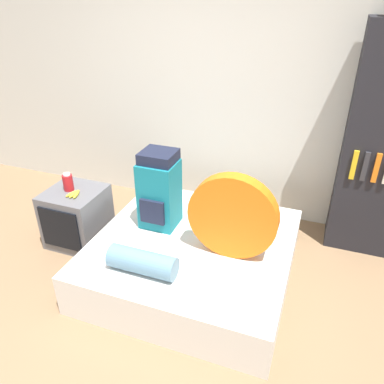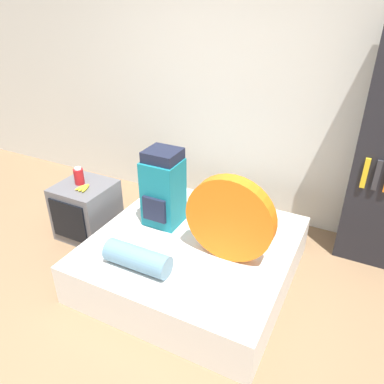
{
  "view_description": "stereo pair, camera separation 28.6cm",
  "coord_description": "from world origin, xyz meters",
  "px_view_note": "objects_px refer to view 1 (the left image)",
  "views": [
    {
      "loc": [
        1.05,
        -1.55,
        2.18
      ],
      "look_at": [
        0.17,
        0.81,
        0.8
      ],
      "focal_mm": 35.0,
      "sensor_mm": 36.0,
      "label": 1
    },
    {
      "loc": [
        1.31,
        -1.43,
        2.18
      ],
      "look_at": [
        0.17,
        0.81,
        0.8
      ],
      "focal_mm": 35.0,
      "sensor_mm": 36.0,
      "label": 2
    }
  ],
  "objects_px": {
    "backpack": "(159,190)",
    "tent_bag": "(233,217)",
    "bookshelf": "(384,147)",
    "sleeping_roll": "(142,262)",
    "television": "(77,217)",
    "canister": "(68,182)"
  },
  "relations": [
    {
      "from": "backpack",
      "to": "bookshelf",
      "type": "bearing_deg",
      "value": 26.27
    },
    {
      "from": "television",
      "to": "tent_bag",
      "type": "bearing_deg",
      "value": -5.09
    },
    {
      "from": "bookshelf",
      "to": "tent_bag",
      "type": "bearing_deg",
      "value": -134.52
    },
    {
      "from": "television",
      "to": "bookshelf",
      "type": "distance_m",
      "value": 2.82
    },
    {
      "from": "canister",
      "to": "backpack",
      "type": "bearing_deg",
      "value": 2.98
    },
    {
      "from": "tent_bag",
      "to": "television",
      "type": "height_order",
      "value": "tent_bag"
    },
    {
      "from": "sleeping_roll",
      "to": "bookshelf",
      "type": "distance_m",
      "value": 2.23
    },
    {
      "from": "backpack",
      "to": "canister",
      "type": "bearing_deg",
      "value": -177.02
    },
    {
      "from": "sleeping_roll",
      "to": "television",
      "type": "distance_m",
      "value": 1.16
    },
    {
      "from": "tent_bag",
      "to": "canister",
      "type": "height_order",
      "value": "tent_bag"
    },
    {
      "from": "backpack",
      "to": "sleeping_roll",
      "type": "distance_m",
      "value": 0.69
    },
    {
      "from": "television",
      "to": "canister",
      "type": "height_order",
      "value": "canister"
    },
    {
      "from": "tent_bag",
      "to": "bookshelf",
      "type": "xyz_separation_m",
      "value": [
        1.03,
        1.05,
        0.3
      ]
    },
    {
      "from": "tent_bag",
      "to": "sleeping_roll",
      "type": "bearing_deg",
      "value": -141.67
    },
    {
      "from": "backpack",
      "to": "sleeping_roll",
      "type": "height_order",
      "value": "backpack"
    },
    {
      "from": "canister",
      "to": "sleeping_roll",
      "type": "bearing_deg",
      "value": -29.2
    },
    {
      "from": "television",
      "to": "canister",
      "type": "relative_size",
      "value": 3.26
    },
    {
      "from": "tent_bag",
      "to": "sleeping_roll",
      "type": "xyz_separation_m",
      "value": [
        -0.54,
        -0.43,
        -0.25
      ]
    },
    {
      "from": "backpack",
      "to": "tent_bag",
      "type": "relative_size",
      "value": 1.0
    },
    {
      "from": "backpack",
      "to": "television",
      "type": "relative_size",
      "value": 1.24
    },
    {
      "from": "television",
      "to": "bookshelf",
      "type": "height_order",
      "value": "bookshelf"
    },
    {
      "from": "television",
      "to": "canister",
      "type": "distance_m",
      "value": 0.36
    }
  ]
}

